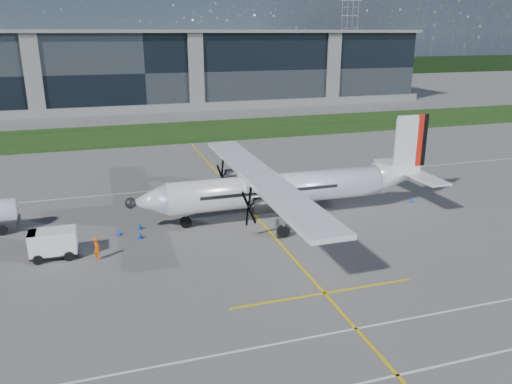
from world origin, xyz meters
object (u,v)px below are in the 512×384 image
object	(u,v)px
pylon_east	(349,32)
baggage_tug	(53,244)
safety_cone_nose_port	(140,235)
turboprop_aircraft	(289,170)
safety_cone_fwd	(119,232)
safety_cone_nose_stbd	(140,226)
ground_crew_person	(97,247)
safety_cone_stbdwing	(220,175)
safety_cone_tail	(412,200)

from	to	relation	value
pylon_east	baggage_tug	size ratio (longest dim) A/B	8.96
safety_cone_nose_port	baggage_tug	bearing A→B (deg)	-164.77
turboprop_aircraft	safety_cone_fwd	distance (m)	14.69
turboprop_aircraft	safety_cone_nose_stbd	xyz separation A→B (m)	(-12.46, 0.80, -3.88)
safety_cone_fwd	safety_cone_nose_stbd	bearing A→B (deg)	23.95
pylon_east	baggage_tug	world-z (taller)	pylon_east
turboprop_aircraft	ground_crew_person	bearing A→B (deg)	-165.51
turboprop_aircraft	safety_cone_nose_stbd	distance (m)	13.07
safety_cone_fwd	baggage_tug	bearing A→B (deg)	-148.32
safety_cone_stbdwing	safety_cone_fwd	bearing A→B (deg)	-129.97
ground_crew_person	safety_cone_tail	distance (m)	28.47
safety_cone_stbdwing	ground_crew_person	bearing A→B (deg)	-126.31
turboprop_aircraft	safety_cone_fwd	xyz separation A→B (m)	(-14.16, 0.05, -3.88)
safety_cone_nose_stbd	safety_cone_stbdwing	world-z (taller)	same
safety_cone_fwd	safety_cone_nose_port	world-z (taller)	same
safety_cone_fwd	safety_cone_stbdwing	xyz separation A→B (m)	(11.44, 13.65, 0.00)
safety_cone_fwd	safety_cone_nose_port	xyz separation A→B (m)	(1.55, -1.14, 0.00)
turboprop_aircraft	ground_crew_person	distance (m)	16.61
safety_cone_tail	safety_cone_fwd	bearing A→B (deg)	179.87
baggage_tug	safety_cone_fwd	xyz separation A→B (m)	(4.52, 2.79, -0.75)
baggage_tug	pylon_east	bearing A→B (deg)	56.04
turboprop_aircraft	safety_cone_nose_port	distance (m)	13.24
pylon_east	ground_crew_person	distance (m)	175.59
pylon_east	safety_cone_nose_port	distance (m)	171.43
safety_cone_nose_stbd	baggage_tug	bearing A→B (deg)	-150.33
ground_crew_person	safety_cone_stbdwing	distance (m)	22.07
baggage_tug	safety_cone_stbdwing	world-z (taller)	baggage_tug
safety_cone_nose_stbd	safety_cone_stbdwing	bearing A→B (deg)	52.94
turboprop_aircraft	safety_cone_stbdwing	distance (m)	14.49
ground_crew_person	safety_cone_tail	xyz separation A→B (m)	(28.17, 4.07, -0.70)
safety_cone_fwd	safety_cone_tail	xyz separation A→B (m)	(26.55, -0.06, 0.00)
safety_cone_stbdwing	safety_cone_nose_port	bearing A→B (deg)	-123.79
ground_crew_person	safety_cone_stbdwing	bearing A→B (deg)	-25.09
pylon_east	safety_cone_nose_port	world-z (taller)	pylon_east
safety_cone_tail	safety_cone_nose_stbd	bearing A→B (deg)	178.11
safety_cone_nose_stbd	ground_crew_person	bearing A→B (deg)	-124.28
safety_cone_fwd	safety_cone_tail	bearing A→B (deg)	-0.13
pylon_east	safety_cone_nose_port	xyz separation A→B (m)	(-91.98, -143.91, -14.75)
pylon_east	safety_cone_nose_port	bearing A→B (deg)	-122.59
ground_crew_person	safety_cone_stbdwing	world-z (taller)	ground_crew_person
turboprop_aircraft	pylon_east	bearing A→B (deg)	60.94
safety_cone_tail	safety_cone_nose_port	distance (m)	25.02
safety_cone_fwd	safety_cone_stbdwing	size ratio (longest dim) A/B	1.00
safety_cone_stbdwing	safety_cone_tail	bearing A→B (deg)	-42.23
pylon_east	turboprop_aircraft	size ratio (longest dim) A/B	1.09
safety_cone_nose_port	safety_cone_nose_stbd	world-z (taller)	same
turboprop_aircraft	safety_cone_fwd	world-z (taller)	turboprop_aircraft
pylon_east	safety_cone_tail	distance (m)	158.45
turboprop_aircraft	safety_cone_nose_port	bearing A→B (deg)	-175.06
pylon_east	safety_cone_stbdwing	xyz separation A→B (m)	(-82.09, -129.12, -14.75)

